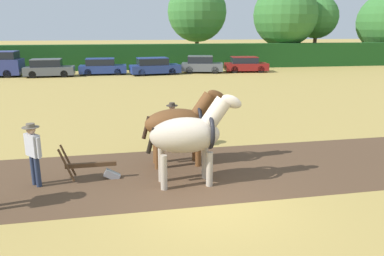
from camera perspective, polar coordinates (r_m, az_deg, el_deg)
ground_plane at (r=9.53m, az=2.87°, el=-10.92°), size 240.00×240.00×0.00m
plowed_furrow_strip at (r=11.35m, az=-23.87°, el=-7.85°), size 28.75×5.25×0.01m
hedgerow at (r=39.19m, az=-6.67°, el=10.74°), size 70.33×1.43×2.50m
tree_left at (r=43.30m, az=0.76°, el=17.25°), size 6.52×6.52×9.05m
tree_center_left at (r=44.78m, az=14.03°, el=16.37°), size 7.09×7.09×9.03m
tree_center at (r=48.45m, az=18.49°, el=15.74°), size 5.00×5.00×7.84m
draft_horse_lead_left at (r=10.00m, az=-0.41°, el=-0.98°), size 2.66×1.06×2.53m
draft_horse_lead_right at (r=11.47m, az=-1.81°, el=0.80°), size 2.66×1.00×2.41m
plow at (r=10.95m, az=-14.43°, el=-6.04°), size 1.64×0.47×1.13m
farmer_at_plow at (r=10.83m, az=-23.05°, el=-3.05°), size 0.48×0.53×1.75m
farmer_beside_team at (r=13.20m, az=-3.03°, el=0.93°), size 0.41×0.61×1.64m
parked_car_left at (r=35.10m, az=-21.01°, el=8.50°), size 4.19×1.94×1.53m
parked_car_center_left at (r=35.24m, az=-13.52°, el=9.06°), size 4.21×1.83×1.47m
parked_car_center at (r=34.48m, az=-5.77°, el=9.32°), size 4.67×2.49×1.52m
parked_car_center_right at (r=35.72m, az=1.47°, el=9.63°), size 4.09×2.43×1.58m
parked_car_right at (r=36.72m, az=8.15°, el=9.55°), size 4.20×2.24×1.46m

